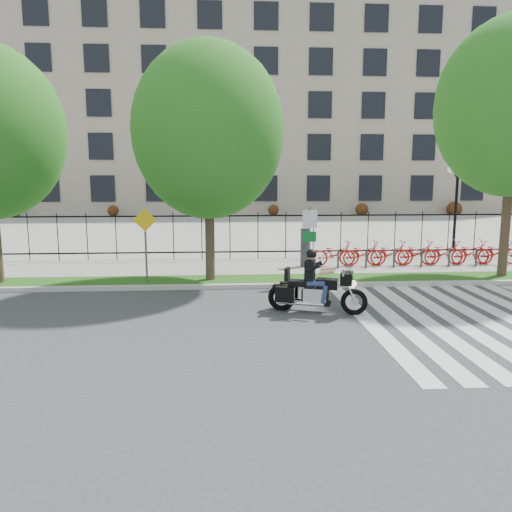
{
  "coord_description": "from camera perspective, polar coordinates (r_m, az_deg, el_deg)",
  "views": [
    {
      "loc": [
        -1.47,
        -12.0,
        3.7
      ],
      "look_at": [
        -0.49,
        3.0,
        1.26
      ],
      "focal_mm": 35.0,
      "sensor_mm": 36.0,
      "label": 1
    }
  ],
  "objects": [
    {
      "name": "street_tree_1",
      "position": [
        17.01,
        -5.48,
        14.0
      ],
      "size": [
        5.04,
        5.04,
        7.89
      ],
      "color": "#3D2C21",
      "rests_on": "grass_verge"
    },
    {
      "name": "curb",
      "position": [
        16.56,
        1.44,
        -3.43
      ],
      "size": [
        60.0,
        0.2,
        0.15
      ],
      "primitive_type": "cube",
      "color": "#B8B7AD",
      "rests_on": "ground"
    },
    {
      "name": "plaza",
      "position": [
        37.2,
        -1.46,
        3.57
      ],
      "size": [
        80.0,
        34.0,
        0.1
      ],
      "primitive_type": "cube",
      "color": "gray",
      "rests_on": "ground"
    },
    {
      "name": "sidewalk",
      "position": [
        19.83,
        0.57,
        -1.32
      ],
      "size": [
        60.0,
        3.5,
        0.15
      ],
      "primitive_type": "cube",
      "color": "gray",
      "rests_on": "ground"
    },
    {
      "name": "iron_fence",
      "position": [
        21.4,
        0.23,
        2.36
      ],
      "size": [
        30.0,
        0.06,
        2.0
      ],
      "primitive_type": null,
      "color": "black",
      "rests_on": "sidewalk"
    },
    {
      "name": "ground",
      "position": [
        12.64,
        3.13,
        -7.82
      ],
      "size": [
        120.0,
        120.0,
        0.0
      ],
      "primitive_type": "plane",
      "color": "#323234",
      "rests_on": "ground"
    },
    {
      "name": "sign_pole_regulatory",
      "position": [
        16.94,
        6.13,
        2.51
      ],
      "size": [
        0.5,
        0.09,
        2.5
      ],
      "color": "#59595B",
      "rests_on": "grass_verge"
    },
    {
      "name": "crosswalk_stripes",
      "position": [
        14.04,
        23.23,
        -6.8
      ],
      "size": [
        5.7,
        8.0,
        0.01
      ],
      "primitive_type": null,
      "color": "silver",
      "rests_on": "ground"
    },
    {
      "name": "lamp_post_right",
      "position": [
        26.6,
        22.0,
        7.48
      ],
      "size": [
        1.06,
        0.7,
        4.25
      ],
      "color": "black",
      "rests_on": "ground"
    },
    {
      "name": "sign_pole_warning",
      "position": [
        16.89,
        -12.53,
        2.34
      ],
      "size": [
        0.78,
        0.09,
        2.49
      ],
      "color": "#59595B",
      "rests_on": "grass_verge"
    },
    {
      "name": "grass_verge",
      "position": [
        17.39,
        1.19,
        -2.82
      ],
      "size": [
        60.0,
        1.5,
        0.15
      ],
      "primitive_type": "cube",
      "color": "#164912",
      "rests_on": "ground"
    },
    {
      "name": "bike_share_station",
      "position": [
        20.88,
        17.74,
        0.36
      ],
      "size": [
        8.92,
        0.87,
        1.5
      ],
      "color": "#2D2D33",
      "rests_on": "sidewalk"
    },
    {
      "name": "office_building",
      "position": [
        57.28,
        -2.33,
        15.47
      ],
      "size": [
        60.0,
        21.9,
        20.15
      ],
      "color": "#9D937E",
      "rests_on": "ground"
    },
    {
      "name": "motorcycle_rider",
      "position": [
        13.63,
        6.92,
        -3.57
      ],
      "size": [
        2.63,
        1.28,
        2.1
      ],
      "color": "black",
      "rests_on": "ground"
    }
  ]
}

